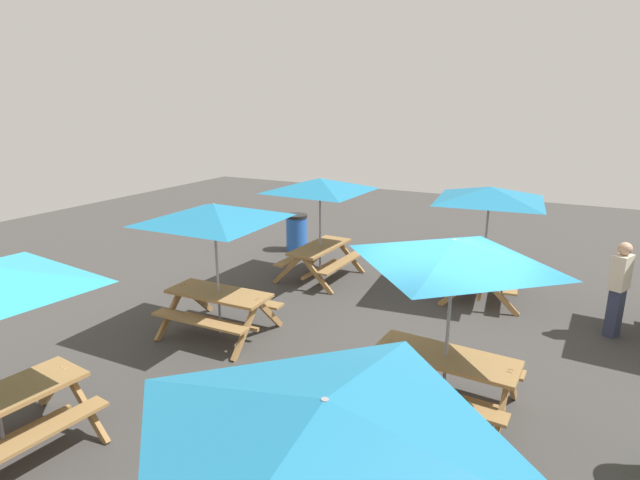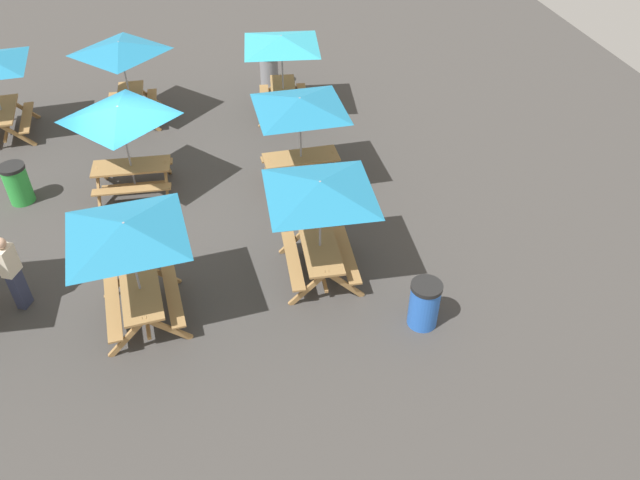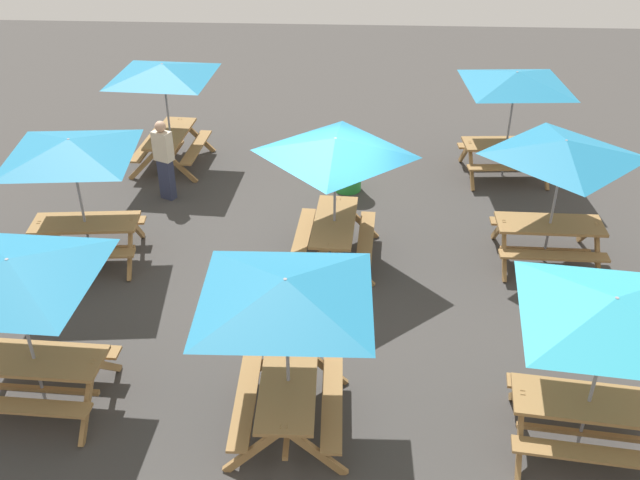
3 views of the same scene
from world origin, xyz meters
The scene contains 11 objects.
ground_plane centered at (0.00, 0.00, 0.00)m, with size 31.40×31.40×0.00m, color #3D3A38.
picnic_table_0 centered at (3.48, 3.53, 1.99)m, with size 2.83×2.83×2.34m.
picnic_table_1 centered at (-3.51, 3.94, 1.99)m, with size 2.81×2.81×2.34m.
picnic_table_2 centered at (3.99, 0.04, 1.99)m, with size 2.81×2.81×2.34m.
picnic_table_3 centered at (3.41, -3.84, 1.99)m, with size 2.82×2.82×2.34m.
picnic_table_4 centered at (-3.99, -0.33, 1.99)m, with size 2.03×2.03×2.34m.
picnic_table_5 centered at (-0.29, -0.22, 1.99)m, with size 2.11×2.11×2.34m.
picnic_table_6 centered at (0.14, 3.77, 1.99)m, with size 2.83×2.83×2.34m.
picnic_table_7 centered at (-3.82, -3.69, 1.99)m, with size 2.82×2.82×2.34m.
trash_bin_green centered at (-0.48, -2.85, 0.49)m, with size 0.59×0.59×0.98m.
person_standing centered at (3.15, -2.29, 0.89)m, with size 0.42×0.35×1.67m.
Camera 3 is at (-0.59, 10.37, 6.91)m, focal length 40.00 mm.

